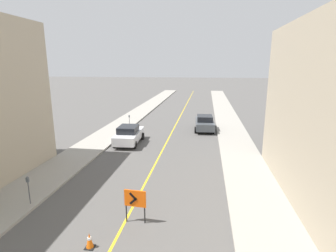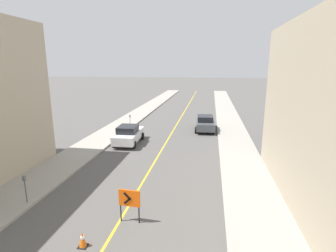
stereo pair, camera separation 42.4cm
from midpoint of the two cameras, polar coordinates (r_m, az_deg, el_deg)
name	(u,v)px [view 1 (the left image)]	position (r m, az deg, el deg)	size (l,w,h in m)	color
lane_stripe	(179,119)	(33.16, 2.02, 1.58)	(0.12, 73.42, 0.01)	gold
sidewalk_left	(133,117)	(34.31, -8.01, 1.96)	(2.96, 73.42, 0.14)	#9E998E
sidewalk_right	(227,120)	(33.05, 12.44, 1.36)	(2.96, 73.42, 0.14)	#9E998E
traffic_cone_fifth	(90,240)	(11.04, -17.86, -22.64)	(0.34, 0.34, 0.61)	black
arrow_barricade_primary	(135,200)	(11.65, -8.26, -15.67)	(0.96, 0.13, 1.50)	#EF560C
parked_car_curb_near	(129,135)	(22.83, -9.03, -1.86)	(1.98, 4.37, 1.59)	silver
parked_car_curb_mid	(205,123)	(27.36, 7.52, 0.69)	(2.05, 4.40, 1.59)	#474C51
parking_meter_near_curb	(28,185)	(14.38, -28.93, -11.13)	(0.12, 0.11, 1.40)	#4C4C51
parking_meter_far_curb	(129,118)	(28.77, -8.86, 1.71)	(0.12, 0.11, 1.23)	#4C4C51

